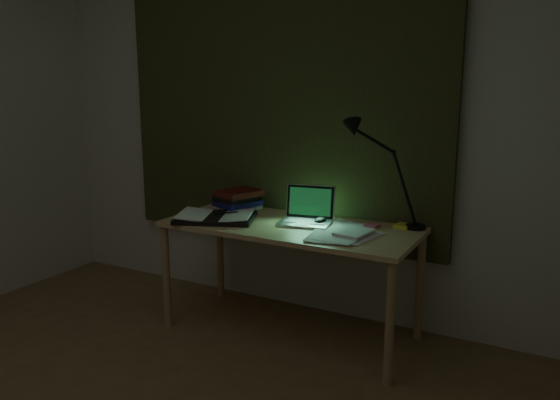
{
  "coord_description": "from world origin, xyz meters",
  "views": [
    {
      "loc": [
        1.66,
        -1.04,
        1.43
      ],
      "look_at": [
        0.28,
        1.49,
        0.82
      ],
      "focal_mm": 35.0,
      "sensor_mm": 36.0,
      "label": 1
    }
  ],
  "objects_px": {
    "desk": "(290,280)",
    "open_textbook": "(216,217)",
    "desk_lamp": "(418,177)",
    "book_stack": "(238,200)",
    "loose_papers": "(347,231)",
    "laptop": "(305,207)"
  },
  "relations": [
    {
      "from": "laptop",
      "to": "loose_papers",
      "type": "relative_size",
      "value": 0.89
    },
    {
      "from": "laptop",
      "to": "open_textbook",
      "type": "height_order",
      "value": "laptop"
    },
    {
      "from": "laptop",
      "to": "open_textbook",
      "type": "bearing_deg",
      "value": -173.54
    },
    {
      "from": "open_textbook",
      "to": "desk",
      "type": "bearing_deg",
      "value": -8.49
    },
    {
      "from": "desk",
      "to": "loose_papers",
      "type": "height_order",
      "value": "loose_papers"
    },
    {
      "from": "book_stack",
      "to": "desk_lamp",
      "type": "distance_m",
      "value": 1.12
    },
    {
      "from": "laptop",
      "to": "desk",
      "type": "bearing_deg",
      "value": -157.3
    },
    {
      "from": "desk",
      "to": "laptop",
      "type": "distance_m",
      "value": 0.44
    },
    {
      "from": "desk",
      "to": "desk_lamp",
      "type": "height_order",
      "value": "desk_lamp"
    },
    {
      "from": "open_textbook",
      "to": "loose_papers",
      "type": "bearing_deg",
      "value": -15.1
    },
    {
      "from": "book_stack",
      "to": "desk_lamp",
      "type": "xyz_separation_m",
      "value": [
        1.1,
        0.09,
        0.22
      ]
    },
    {
      "from": "desk_lamp",
      "to": "book_stack",
      "type": "bearing_deg",
      "value": 173.66
    },
    {
      "from": "open_textbook",
      "to": "laptop",
      "type": "bearing_deg",
      "value": -5.51
    },
    {
      "from": "desk",
      "to": "desk_lamp",
      "type": "xyz_separation_m",
      "value": [
        0.65,
        0.25,
        0.62
      ]
    },
    {
      "from": "desk",
      "to": "book_stack",
      "type": "bearing_deg",
      "value": 160.07
    },
    {
      "from": "open_textbook",
      "to": "desk_lamp",
      "type": "bearing_deg",
      "value": -4.05
    },
    {
      "from": "desk",
      "to": "open_textbook",
      "type": "xyz_separation_m",
      "value": [
        -0.44,
        -0.11,
        0.35
      ]
    },
    {
      "from": "book_stack",
      "to": "desk",
      "type": "bearing_deg",
      "value": -19.93
    },
    {
      "from": "desk",
      "to": "book_stack",
      "type": "height_order",
      "value": "book_stack"
    },
    {
      "from": "desk_lamp",
      "to": "laptop",
      "type": "bearing_deg",
      "value": -171.22
    },
    {
      "from": "loose_papers",
      "to": "desk",
      "type": "bearing_deg",
      "value": 178.71
    },
    {
      "from": "open_textbook",
      "to": "desk_lamp",
      "type": "height_order",
      "value": "desk_lamp"
    }
  ]
}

